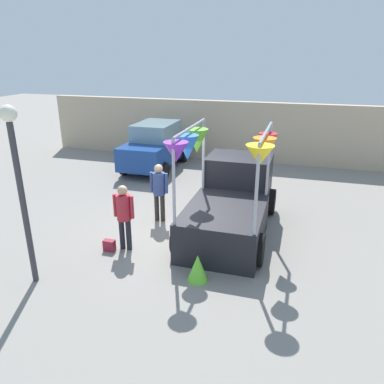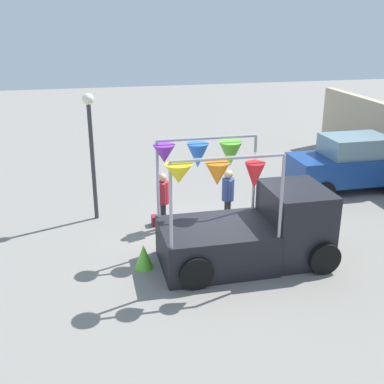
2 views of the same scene
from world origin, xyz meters
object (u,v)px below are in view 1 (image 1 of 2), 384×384
Objects in this scene: vendor_truck at (232,198)px; folded_kite_bundle_lime at (198,268)px; handbag at (109,245)px; street_lamp at (18,172)px; parked_car at (156,146)px; person_vendor at (159,187)px; person_customer at (124,212)px.

vendor_truck is 2.76m from folded_kite_bundle_lime.
street_lamp reaches higher than handbag.
handbag is at bearing 165.67° from folded_kite_bundle_lime.
parked_car is 7.17m from handbag.
folded_kite_bundle_lime is at bearing -54.60° from person_vendor.
person_vendor is (2.08, -4.96, 0.07)m from parked_car.
folded_kite_bundle_lime is (2.41, -0.62, 0.16)m from handbag.
parked_car is 6.67× the size of folded_kite_bundle_lime.
handbag is (-2.61, -2.07, -0.75)m from vendor_truck.
street_lamp is (-1.44, -3.60, 1.40)m from person_vendor.
parked_car reaches higher than person_customer.
handbag is 2.92m from street_lamp.
person_vendor is 3.29m from folded_kite_bundle_lime.
vendor_truck reaches higher than handbag.
person_customer is at bearing 55.43° from street_lamp.
person_customer is at bearing 158.40° from folded_kite_bundle_lime.
handbag is at bearing -141.48° from vendor_truck.
street_lamp reaches higher than person_vendor.
handbag is 0.08× the size of street_lamp.
street_lamp is at bearing -163.42° from folded_kite_bundle_lime.
parked_car reaches higher than person_vendor.
vendor_truck is at bearing -49.76° from parked_car.
handbag is (-0.55, -2.00, -0.88)m from person_vendor.
folded_kite_bundle_lime is at bearing -94.15° from vendor_truck.
parked_car is 8.71m from street_lamp.
person_customer is 0.98× the size of person_vendor.
person_vendor reaches higher than handbag.
parked_car is at bearing 94.26° from street_lamp.
folded_kite_bundle_lime reaches higher than handbag.
person_vendor is 4.12m from street_lamp.
handbag is at bearing 60.91° from street_lamp.
vendor_truck is 6.40m from parked_car.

